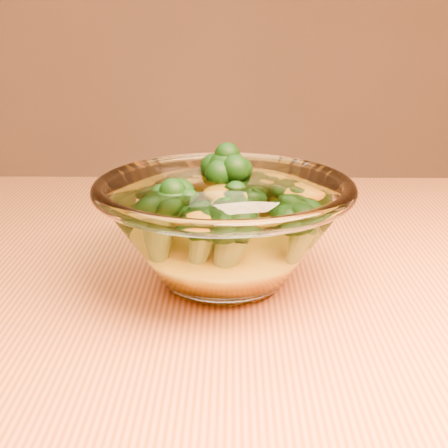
# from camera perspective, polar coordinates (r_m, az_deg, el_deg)

# --- Properties ---
(table) EXTENTS (1.20, 0.80, 0.75)m
(table) POSITION_cam_1_polar(r_m,az_deg,el_deg) (0.54, 11.40, -17.28)
(table) COLOR #BF6A39
(table) RESTS_ON ground
(glass_bowl) EXTENTS (0.21, 0.21, 0.09)m
(glass_bowl) POSITION_cam_1_polar(r_m,az_deg,el_deg) (0.51, -0.00, -0.49)
(glass_bowl) COLOR white
(glass_bowl) RESTS_ON table
(cheese_sauce) EXTENTS (0.12, 0.12, 0.03)m
(cheese_sauce) POSITION_cam_1_polar(r_m,az_deg,el_deg) (0.52, -0.00, -2.55)
(cheese_sauce) COLOR orange
(cheese_sauce) RESTS_ON glass_bowl
(broccoli_heap) EXTENTS (0.14, 0.14, 0.08)m
(broccoli_heap) POSITION_cam_1_polar(r_m,az_deg,el_deg) (0.51, -0.27, 1.39)
(broccoli_heap) COLOR black
(broccoli_heap) RESTS_ON cheese_sauce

